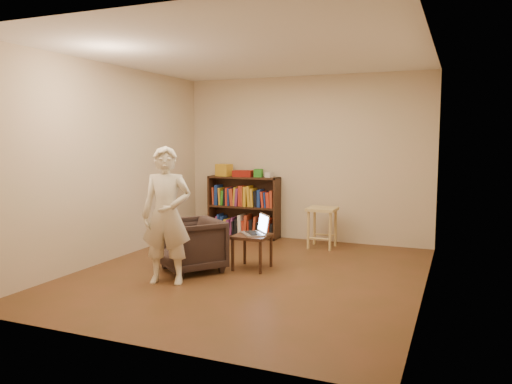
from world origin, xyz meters
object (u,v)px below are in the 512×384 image
at_px(armchair, 191,245).
at_px(bookshelf, 244,210).
at_px(stool, 322,215).
at_px(laptop, 257,230).
at_px(side_table, 252,240).
at_px(person, 167,215).

bearing_deg(armchair, bookshelf, 135.21).
height_order(stool, laptop, laptop).
relative_size(side_table, laptop, 0.98).
bearing_deg(person, laptop, 38.68).
xyz_separation_m(side_table, person, (-0.65, -0.93, 0.41)).
xyz_separation_m(side_table, laptop, (0.04, 0.05, 0.13)).
distance_m(stool, person, 2.71).
xyz_separation_m(stool, armchair, (-1.14, -1.89, -0.16)).
height_order(laptop, person, person).
bearing_deg(bookshelf, side_table, -63.36).
xyz_separation_m(bookshelf, person, (0.28, -2.78, 0.33)).
distance_m(stool, laptop, 1.53).
bearing_deg(laptop, person, -76.01).
relative_size(bookshelf, side_table, 2.78).
height_order(bookshelf, armchair, bookshelf).
distance_m(stool, armchair, 2.22).
height_order(armchair, person, person).
xyz_separation_m(bookshelf, armchair, (0.27, -2.23, -0.12)).
relative_size(stool, person, 0.39).
relative_size(armchair, side_table, 1.64).
bearing_deg(person, stool, 48.90).
bearing_deg(laptop, stool, 122.23).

